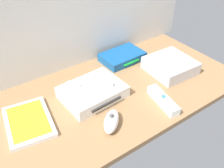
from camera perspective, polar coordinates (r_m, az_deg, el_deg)
name	(u,v)px	position (r cm, az deg, el deg)	size (l,w,h in cm)	color
ground_plane	(112,95)	(91.45, 0.00, -2.49)	(100.00, 48.00, 2.00)	#936D47
game_console	(93,92)	(87.89, -4.45, -1.85)	(21.94, 17.47, 4.40)	white
mini_computer	(170,65)	(103.53, 13.23, 4.18)	(17.69, 17.69, 5.30)	silver
game_case	(29,122)	(83.26, -18.62, -8.19)	(16.27, 20.81, 1.56)	white
network_router	(122,57)	(108.58, 2.38, 6.31)	(18.41, 12.85, 3.40)	#145193
remote_wand	(163,100)	(87.07, 11.61, -3.67)	(6.12, 15.20, 3.40)	white
remote_nunchuk	(111,121)	(77.35, -0.14, -8.52)	(10.20, 10.17, 5.10)	white
remote_classic_pad	(89,85)	(86.05, -5.20, -0.15)	(15.45, 10.09, 2.40)	white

